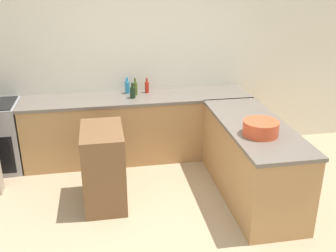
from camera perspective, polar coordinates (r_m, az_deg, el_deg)
ground_plane at (r=4.11m, az=-1.59°, el=-15.04°), size 14.00×14.00×0.00m
wall_back at (r=5.42m, az=-5.02°, el=10.00°), size 8.00×0.06×2.70m
counter_back at (r=5.38m, az=-4.37°, el=-0.21°), size 3.03×0.63×0.89m
counter_peninsula at (r=4.58m, az=12.04°, el=-4.83°), size 0.69×1.82×0.89m
island_table at (r=4.39m, az=-9.30°, el=-5.86°), size 0.45×0.72×0.89m
mixing_bowl at (r=4.10m, az=13.31°, el=-0.29°), size 0.36×0.36×0.15m
dish_soap_bottle at (r=5.36m, az=-5.94°, el=5.67°), size 0.07×0.07×0.22m
hot_sauce_bottle at (r=5.37m, az=-3.08°, el=5.69°), size 0.06×0.06×0.20m
olive_oil_bottle at (r=5.28m, az=-4.77°, el=5.48°), size 0.06×0.06×0.23m
wine_bottle_dark at (r=5.15m, az=-5.16°, el=4.93°), size 0.07×0.07×0.20m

